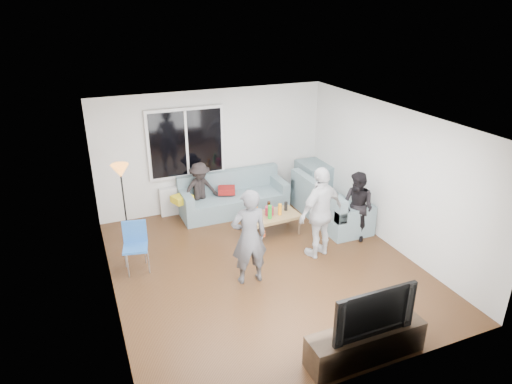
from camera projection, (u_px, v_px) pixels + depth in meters
name	position (u px, v px, depth m)	size (l,w,h in m)	color
floor	(264.00, 267.00, 7.88)	(5.00, 5.50, 0.04)	#56351C
ceiling	(265.00, 118.00, 6.85)	(5.00, 5.50, 0.04)	white
wall_back	(213.00, 150.00, 9.72)	(5.00, 0.04, 2.60)	silver
wall_front	(364.00, 290.00, 5.01)	(5.00, 0.04, 2.60)	silver
wall_left	(104.00, 225.00, 6.48)	(0.04, 5.50, 2.60)	silver
wall_right	(391.00, 176.00, 8.26)	(0.04, 5.50, 2.60)	silver
window_frame	(186.00, 143.00, 9.35)	(1.62, 0.06, 1.47)	white
window_glass	(187.00, 143.00, 9.31)	(1.50, 0.02, 1.35)	black
window_mullion	(187.00, 144.00, 9.30)	(0.05, 0.03, 1.35)	white
radiator	(190.00, 198.00, 9.80)	(1.30, 0.12, 0.62)	silver
potted_plant	(198.00, 176.00, 9.65)	(0.21, 0.17, 0.38)	#33702C
vase	(186.00, 182.00, 9.59)	(0.18, 0.18, 0.19)	white
sofa_back_section	(234.00, 194.00, 9.74)	(2.30, 0.85, 0.85)	slate
sofa_right_section	(331.00, 200.00, 9.42)	(0.85, 2.00, 0.85)	slate
sofa_corner	(319.00, 180.00, 10.48)	(0.85, 0.85, 0.85)	slate
cushion_yellow	(182.00, 199.00, 9.29)	(0.38, 0.32, 0.14)	gold
cushion_red	(227.00, 190.00, 9.71)	(0.36, 0.30, 0.13)	maroon
coffee_table	(271.00, 224.00, 8.90)	(1.10, 0.60, 0.40)	#A07A4D
pitcher	(269.00, 211.00, 8.81)	(0.17, 0.17, 0.17)	maroon
side_chair	(135.00, 248.00, 7.59)	(0.40, 0.40, 0.86)	#285FB0
floor_lamp	(124.00, 205.00, 8.36)	(0.32, 0.32, 1.56)	orange
player_left	(249.00, 237.00, 7.15)	(0.59, 0.39, 1.63)	#48494D
player_right	(321.00, 213.00, 7.92)	(0.98, 0.41, 1.68)	silver
spectator_right	(357.00, 207.00, 8.52)	(0.66, 0.51, 1.35)	black
spectator_back	(200.00, 190.00, 9.43)	(0.79, 0.45, 1.22)	black
tv_console	(365.00, 343.00, 5.78)	(1.60, 0.40, 0.44)	#36261B
television	(370.00, 308.00, 5.57)	(1.14, 0.15, 0.66)	black
bottle_e	(286.00, 206.00, 9.00)	(0.07, 0.07, 0.18)	black
bottle_d	(280.00, 209.00, 8.80)	(0.07, 0.07, 0.23)	orange
bottle_a	(256.00, 212.00, 8.73)	(0.07, 0.07, 0.21)	orange
bottle_c	(269.00, 206.00, 8.96)	(0.07, 0.07, 0.21)	black
bottle_b	(270.00, 212.00, 8.64)	(0.08, 0.08, 0.27)	green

